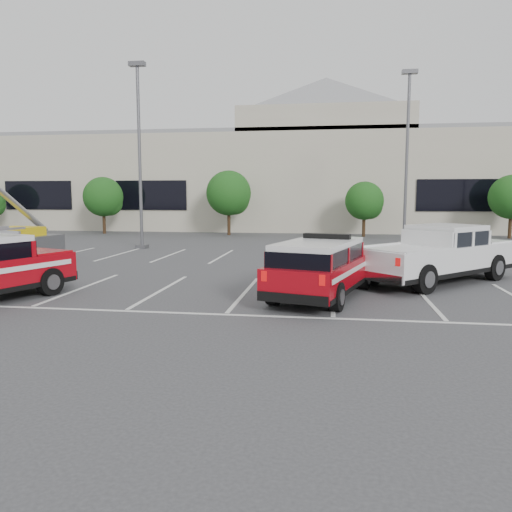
% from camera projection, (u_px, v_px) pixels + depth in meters
% --- Properties ---
extents(ground, '(120.00, 120.00, 0.00)m').
position_uv_depth(ground, '(245.00, 293.00, 15.45)').
color(ground, '#38383B').
rests_on(ground, ground).
extents(stall_markings, '(23.00, 15.00, 0.01)m').
position_uv_depth(stall_markings, '(264.00, 271.00, 19.87)').
color(stall_markings, silver).
rests_on(stall_markings, ground).
extents(convention_building, '(60.00, 16.99, 13.20)m').
position_uv_depth(convention_building, '(305.00, 176.00, 46.13)').
color(convention_building, beige).
rests_on(convention_building, ground).
extents(tree_left, '(3.07, 3.07, 4.42)m').
position_uv_depth(tree_left, '(105.00, 198.00, 38.94)').
color(tree_left, '#3F2B19').
rests_on(tree_left, ground).
extents(tree_mid_left, '(3.37, 3.37, 4.85)m').
position_uv_depth(tree_mid_left, '(230.00, 195.00, 37.44)').
color(tree_mid_left, '#3F2B19').
rests_on(tree_mid_left, ground).
extents(tree_mid_right, '(2.77, 2.77, 3.99)m').
position_uv_depth(tree_mid_right, '(366.00, 202.00, 36.04)').
color(tree_mid_right, '#3F2B19').
rests_on(tree_mid_right, ground).
extents(light_pole_left, '(0.90, 0.60, 10.24)m').
position_uv_depth(light_pole_left, '(140.00, 156.00, 27.77)').
color(light_pole_left, '#59595E').
rests_on(light_pole_left, ground).
extents(light_pole_mid, '(0.90, 0.60, 10.24)m').
position_uv_depth(light_pole_mid, '(407.00, 158.00, 29.50)').
color(light_pole_mid, '#59595E').
rests_on(light_pole_mid, ground).
extents(fire_chief_suv, '(3.30, 5.62, 1.86)m').
position_uv_depth(fire_chief_suv, '(322.00, 272.00, 14.75)').
color(fire_chief_suv, '#970710').
rests_on(fire_chief_suv, ground).
extents(white_pickup, '(6.12, 6.12, 1.98)m').
position_uv_depth(white_pickup, '(437.00, 260.00, 17.31)').
color(white_pickup, silver).
rests_on(white_pickup, ground).
extents(utility_rig, '(4.18, 4.50, 3.68)m').
position_uv_depth(utility_rig, '(6.00, 249.00, 21.37)').
color(utility_rig, '#59595E').
rests_on(utility_rig, ground).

